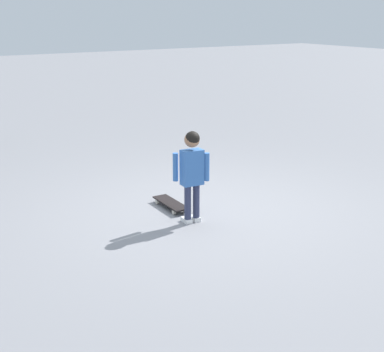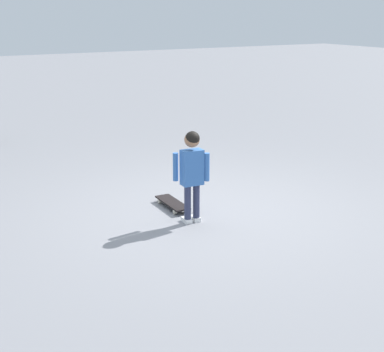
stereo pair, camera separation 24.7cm
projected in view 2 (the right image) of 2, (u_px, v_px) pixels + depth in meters
ground_plane at (212, 211)px, 6.71m from camera, size 50.00×50.00×0.00m
child_person at (192, 167)px, 6.17m from camera, size 0.36×0.24×1.06m
skateboard at (172, 203)px, 6.80m from camera, size 0.21×0.63×0.07m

